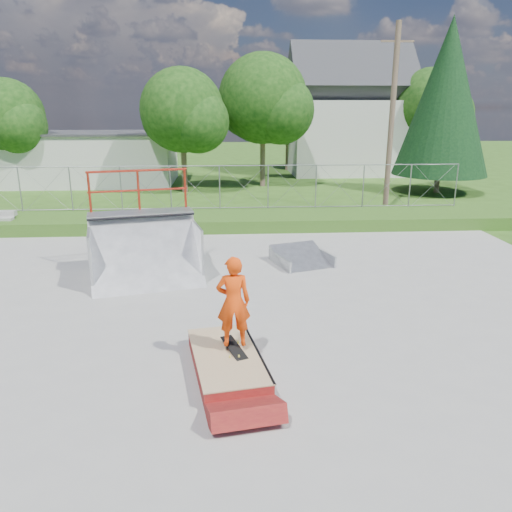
% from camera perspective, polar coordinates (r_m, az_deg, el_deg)
% --- Properties ---
extents(ground, '(120.00, 120.00, 0.00)m').
position_cam_1_polar(ground, '(10.98, -4.38, -7.93)').
color(ground, '#305418').
rests_on(ground, ground).
extents(concrete_pad, '(20.00, 16.00, 0.04)m').
position_cam_1_polar(concrete_pad, '(10.97, -4.38, -7.84)').
color(concrete_pad, gray).
rests_on(concrete_pad, ground).
extents(grass_berm, '(24.00, 3.00, 0.50)m').
position_cam_1_polar(grass_berm, '(19.96, -4.13, 4.12)').
color(grass_berm, '#305418').
rests_on(grass_berm, ground).
extents(grind_box, '(1.53, 2.52, 0.35)m').
position_cam_1_polar(grind_box, '(9.12, -3.34, -12.10)').
color(grind_box, maroon).
rests_on(grind_box, concrete_pad).
extents(quarter_pipe, '(3.36, 3.03, 2.88)m').
position_cam_1_polar(quarter_pipe, '(13.66, -12.69, 3.02)').
color(quarter_pipe, gray).
rests_on(quarter_pipe, concrete_pad).
extents(flat_bank_ramp, '(1.92, 1.99, 0.46)m').
position_cam_1_polar(flat_bank_ramp, '(15.06, 5.27, -0.14)').
color(flat_bank_ramp, gray).
rests_on(flat_bank_ramp, concrete_pad).
extents(skateboard, '(0.50, 0.82, 0.13)m').
position_cam_1_polar(skateboard, '(9.14, -2.53, -10.47)').
color(skateboard, black).
rests_on(skateboard, grind_box).
extents(skater, '(0.62, 0.43, 1.65)m').
position_cam_1_polar(skater, '(8.79, -2.59, -5.68)').
color(skater, '#F1400A').
rests_on(skater, grind_box).
extents(chain_link_fence, '(20.00, 0.06, 1.80)m').
position_cam_1_polar(chain_link_fence, '(20.73, -4.18, 7.82)').
color(chain_link_fence, gray).
rests_on(chain_link_fence, grass_berm).
extents(utility_building_flat, '(10.00, 6.00, 3.00)m').
position_cam_1_polar(utility_building_flat, '(33.17, -18.25, 10.52)').
color(utility_building_flat, '#BBBAB6').
rests_on(utility_building_flat, ground).
extents(gable_house, '(8.40, 6.08, 8.94)m').
position_cam_1_polar(gable_house, '(37.06, 10.48, 15.24)').
color(gable_house, '#BBBAB6').
rests_on(gable_house, ground).
extents(utility_pole, '(0.24, 0.24, 8.00)m').
position_cam_1_polar(utility_pole, '(23.18, 15.24, 14.69)').
color(utility_pole, brown).
rests_on(utility_pole, ground).
extents(tree_left_near, '(4.76, 4.48, 6.65)m').
position_cam_1_polar(tree_left_near, '(27.90, -7.95, 15.82)').
color(tree_left_near, brown).
rests_on(tree_left_near, ground).
extents(tree_center, '(5.44, 5.12, 7.60)m').
position_cam_1_polar(tree_center, '(29.92, 1.38, 17.17)').
color(tree_center, brown).
rests_on(tree_center, ground).
extents(tree_left_far, '(4.42, 4.16, 6.18)m').
position_cam_1_polar(tree_left_far, '(32.15, -26.31, 13.86)').
color(tree_left_far, brown).
rests_on(tree_left_far, ground).
extents(tree_right_far, '(5.10, 4.80, 7.12)m').
position_cam_1_polar(tree_right_far, '(36.62, 19.71, 15.67)').
color(tree_right_far, brown).
rests_on(tree_right_far, ground).
extents(tree_back_mid, '(4.08, 3.84, 5.70)m').
position_cam_1_polar(tree_back_mid, '(38.19, 4.05, 15.19)').
color(tree_back_mid, brown).
rests_on(tree_back_mid, ground).
extents(conifer_tree, '(5.04, 5.04, 9.10)m').
position_cam_1_polar(conifer_tree, '(29.46, 20.88, 16.54)').
color(conifer_tree, brown).
rests_on(conifer_tree, ground).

